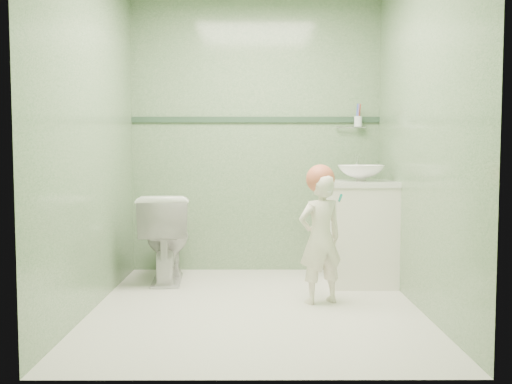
{
  "coord_description": "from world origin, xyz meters",
  "views": [
    {
      "loc": [
        -0.01,
        -3.81,
        1.05
      ],
      "look_at": [
        0.0,
        0.15,
        0.78
      ],
      "focal_mm": 39.7,
      "sensor_mm": 36.0,
      "label": 1
    }
  ],
  "objects": [
    {
      "name": "hair_cap",
      "position": [
        0.45,
        0.14,
        0.87
      ],
      "size": [
        0.2,
        0.2,
        0.2
      ],
      "primitive_type": "sphere",
      "color": "#C56042",
      "rests_on": "toddler"
    },
    {
      "name": "room_shell",
      "position": [
        0.0,
        0.0,
        1.2
      ],
      "size": [
        2.5,
        2.54,
        2.4
      ],
      "color": "#678D64",
      "rests_on": "ground"
    },
    {
      "name": "cup_holder",
      "position": [
        0.89,
        1.18,
        1.33
      ],
      "size": [
        0.26,
        0.07,
        0.21
      ],
      "color": "silver",
      "rests_on": "room_shell"
    },
    {
      "name": "teal_toothbrush",
      "position": [
        0.56,
        0.02,
        0.75
      ],
      "size": [
        0.1,
        0.14,
        0.08
      ],
      "color": "#068880",
      "rests_on": "toddler"
    },
    {
      "name": "basin",
      "position": [
        0.84,
        0.7,
        0.89
      ],
      "size": [
        0.37,
        0.37,
        0.13
      ],
      "primitive_type": "imported",
      "color": "white",
      "rests_on": "counter"
    },
    {
      "name": "trim_stripe",
      "position": [
        0.0,
        1.24,
        1.35
      ],
      "size": [
        2.2,
        0.02,
        0.05
      ],
      "primitive_type": "cube",
      "color": "#2D4735",
      "rests_on": "room_shell"
    },
    {
      "name": "counter",
      "position": [
        0.84,
        0.7,
        0.81
      ],
      "size": [
        0.54,
        0.52,
        0.04
      ],
      "primitive_type": "cube",
      "color": "white",
      "rests_on": "vanity"
    },
    {
      "name": "ground",
      "position": [
        0.0,
        0.0,
        0.0
      ],
      "size": [
        2.5,
        2.5,
        0.0
      ],
      "primitive_type": "plane",
      "color": "silver",
      "rests_on": "ground"
    },
    {
      "name": "faucet",
      "position": [
        0.84,
        0.89,
        0.97
      ],
      "size": [
        0.03,
        0.13,
        0.18
      ],
      "color": "silver",
      "rests_on": "counter"
    },
    {
      "name": "vanity",
      "position": [
        0.84,
        0.7,
        0.4
      ],
      "size": [
        0.52,
        0.5,
        0.8
      ],
      "primitive_type": "cube",
      "color": "white",
      "rests_on": "ground"
    },
    {
      "name": "toddler",
      "position": [
        0.45,
        0.11,
        0.45
      ],
      "size": [
        0.39,
        0.33,
        0.91
      ],
      "primitive_type": "imported",
      "rotation": [
        0.0,
        0.0,
        3.53
      ],
      "color": "silver",
      "rests_on": "ground"
    },
    {
      "name": "toilet",
      "position": [
        -0.74,
        0.8,
        0.36
      ],
      "size": [
        0.45,
        0.74,
        0.72
      ],
      "primitive_type": "imported",
      "rotation": [
        0.0,
        0.0,
        3.21
      ],
      "color": "white",
      "rests_on": "ground"
    }
  ]
}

